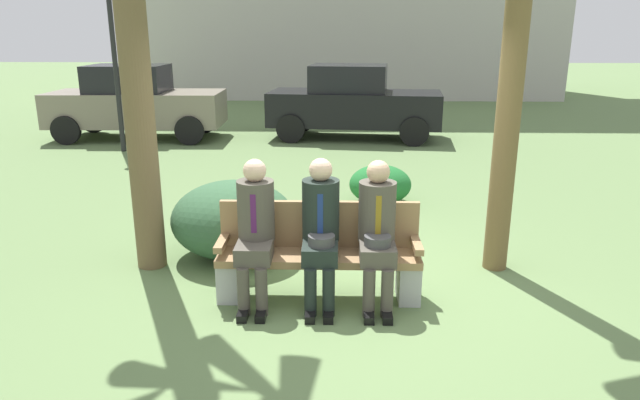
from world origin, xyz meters
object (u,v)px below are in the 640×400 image
Objects in this scene: shrub_mid_lawn at (233,219)px; street_lamp at (114,48)px; seated_man_left at (255,225)px; parked_car_near at (135,102)px; seated_man_middle at (320,226)px; shrub_near_bench at (380,184)px; seated_man_right at (377,227)px; parked_car_far at (353,102)px; park_bench at (319,254)px.

shrub_mid_lawn is 0.40× the size of street_lamp.
shrub_mid_lawn is (-0.40, 1.10, -0.32)m from seated_man_left.
seated_man_middle is at bearing -61.50° from parked_car_near.
shrub_near_bench is at bearing -43.87° from parked_car_near.
parked_car_far is at bearing 89.87° from seated_man_right.
shrub_mid_lawn is at bearing 110.09° from seated_man_left.
park_bench is 8.11m from street_lamp.
seated_man_middle is at bearing -0.46° from seated_man_left.
parked_car_near is (-3.49, 7.16, 0.41)m from shrub_mid_lawn.
seated_man_right is 1.48× the size of shrub_near_bench.
seated_man_right reaches higher than shrub_near_bench.
park_bench is 0.67m from seated_man_left.
seated_man_middle is at bearing 179.84° from seated_man_right.
seated_man_right is at bearing -13.53° from park_bench.
shrub_mid_lawn is 0.34× the size of parked_car_far.
seated_man_right is at bearing -58.82° from parked_car_near.
parked_car_far is (0.02, 8.43, 0.10)m from seated_man_right.
park_bench is 1.40× the size of seated_man_left.
parked_car_far reaches higher than shrub_near_bench.
seated_man_right is at bearing -0.16° from seated_man_middle.
seated_man_right is at bearing -94.85° from shrub_near_bench.
seated_man_right is 0.34× the size of parked_car_near.
park_bench is 0.55× the size of street_lamp.
street_lamp is at bearing 118.68° from seated_man_left.
parked_car_near is (-4.49, 8.26, 0.09)m from seated_man_middle.
shrub_mid_lawn is at bearing 143.72° from seated_man_right.
shrub_near_bench is 2.75m from shrub_mid_lawn.
shrub_mid_lawn is (-1.51, 1.11, -0.31)m from seated_man_right.
shrub_near_bench is at bearing -35.27° from street_lamp.
seated_man_left is 9.13m from parked_car_near.
street_lamp reaches higher than shrub_near_bench.
parked_car_far is 1.19× the size of street_lamp.
shrub_mid_lawn is at bearing -130.46° from shrub_near_bench.
parked_car_near reaches higher than seated_man_left.
park_bench is at bearing -61.22° from parked_car_near.
shrub_near_bench is at bearing 75.36° from park_bench.
shrub_mid_lawn is at bearing -59.79° from street_lamp.
street_lamp is at bearing 122.76° from park_bench.
shrub_near_bench is at bearing 85.15° from seated_man_right.
street_lamp reaches higher than seated_man_left.
seated_man_right reaches higher than shrub_mid_lawn.
parked_car_near is (-5.00, 8.27, 0.10)m from seated_man_right.
seated_man_middle reaches higher than shrub_near_bench.
seated_man_left reaches higher than seated_man_right.
seated_man_left is 1.11m from seated_man_right.
shrub_near_bench is 0.23× the size of parked_car_near.
street_lamp is at bearing -83.14° from parked_car_near.
seated_man_left is 0.59m from seated_man_middle.
shrub_mid_lawn is 6.80m from street_lamp.
shrub_mid_lawn is 7.49m from parked_car_far.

